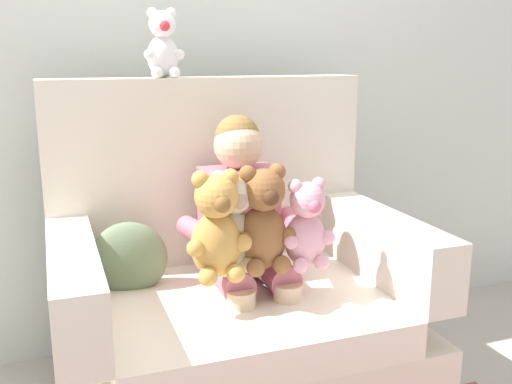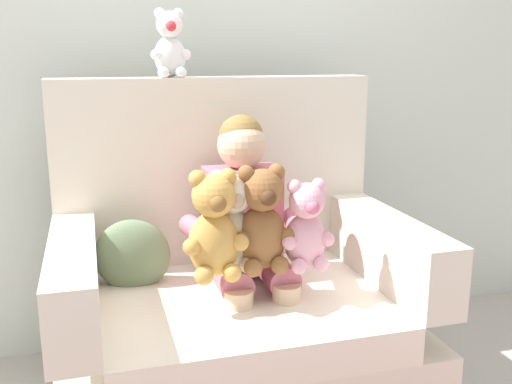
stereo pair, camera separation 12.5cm
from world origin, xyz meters
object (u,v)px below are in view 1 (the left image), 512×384
plush_pink (307,226)px  throw_pillow (129,259)px  plush_white_on_backrest (163,46)px  armchair (233,312)px  plush_cream (233,224)px  plush_brown (263,222)px  seated_child (245,224)px  plush_honey (217,229)px

plush_pink → throw_pillow: size_ratio=1.13×
plush_white_on_backrest → throw_pillow: (-0.18, -0.19, -0.71)m
armchair → plush_cream: (-0.04, -0.13, 0.37)m
plush_pink → plush_cream: bearing=155.2°
plush_white_on_backrest → throw_pillow: bearing=-122.7°
plush_white_on_backrest → throw_pillow: 0.76m
plush_brown → plush_cream: size_ratio=1.05×
armchair → plush_white_on_backrest: bearing=117.8°
plush_cream → plush_white_on_backrest: plush_white_on_backrest is taller
seated_child → throw_pillow: bearing=165.3°
plush_brown → plush_honey: size_ratio=1.01×
plush_honey → throw_pillow: plush_honey is taller
plush_cream → armchair: bearing=92.3°
plush_brown → plush_honey: plush_brown is taller
plush_honey → plush_white_on_backrest: 0.73m
plush_honey → plush_cream: 0.09m
armchair → plush_white_on_backrest: plush_white_on_backrest is taller
armchair → plush_cream: size_ratio=3.66×
armchair → seated_child: armchair is taller
plush_white_on_backrest → seated_child: bearing=-44.5°
armchair → plush_pink: armchair is taller
armchair → throw_pillow: 0.41m
plush_honey → plush_white_on_backrest: (-0.05, 0.49, 0.54)m
seated_child → plush_pink: seated_child is taller
plush_honey → throw_pillow: (-0.23, 0.29, -0.17)m
plush_brown → plush_pink: bearing=7.6°
armchair → plush_honey: 0.43m
seated_child → plush_white_on_backrest: 0.70m
armchair → seated_child: size_ratio=1.45×
armchair → plush_cream: armchair is taller
throw_pillow → plush_pink: bearing=-29.3°
armchair → plush_brown: bearing=-73.2°
seated_child → plush_white_on_backrest: (-0.21, 0.29, 0.60)m
plush_pink → plush_cream: size_ratio=0.90×
plush_pink → plush_white_on_backrest: bearing=114.8°
plush_pink → plush_brown: bearing=159.6°
throw_pillow → plush_cream: bearing=-38.3°
plush_brown → plush_cream: 0.09m
plush_white_on_backrest → throw_pillow: size_ratio=0.93×
seated_child → plush_pink: (0.14, -0.20, 0.03)m
plush_brown → throw_pillow: (-0.39, 0.27, -0.17)m
seated_child → plush_white_on_backrest: bearing=124.4°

